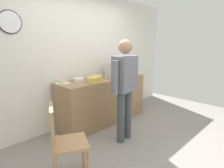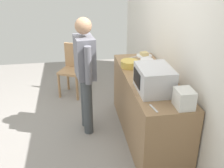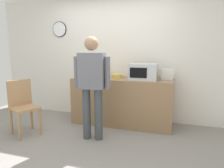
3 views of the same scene
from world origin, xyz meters
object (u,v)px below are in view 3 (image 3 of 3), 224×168
Objects in this scene: fork_utensil at (84,77)px; sandwich_plate at (87,75)px; toaster at (167,74)px; microwave at (143,72)px; cereal_bowl at (100,75)px; mixing_bowl at (100,76)px; wooden_chair at (23,104)px; salad_bowl at (117,76)px; spoon_utensil at (166,82)px; person_standing at (92,81)px.

sandwich_plate is at bearing 101.15° from fork_utensil.
toaster is 1.63m from fork_utensil.
microwave is 0.95m from cereal_bowl.
fork_utensil is at bearing 162.01° from mixing_bowl.
toaster is at bearing 25.14° from wooden_chair.
salad_bowl is 1.21× the size of fork_utensil.
sandwich_plate reaches higher than spoon_utensil.
spoon_utensil is at bearing -13.45° from salad_bowl.
mixing_bowl is at bearing 179.86° from spoon_utensil.
spoon_utensil is at bearing -11.67° from sandwich_plate.
fork_utensil is (-0.39, 0.13, -0.05)m from mixing_bowl.
person_standing reaches higher than spoon_utensil.
microwave is 1.99× the size of sandwich_plate.
person_standing is (-0.17, -0.86, 0.03)m from salad_bowl.
salad_bowl reaches higher than cereal_bowl.
mixing_bowl is (0.12, -0.29, 0.02)m from cereal_bowl.
toaster reaches higher than fork_utensil.
toaster reaches higher than mixing_bowl.
toaster is 2.65m from wooden_chair.
person_standing reaches higher than fork_utensil.
mixing_bowl is (-0.81, -0.12, -0.10)m from microwave.
sandwich_plate is 1.14× the size of toaster.
wooden_chair is at bearing -121.72° from sandwich_plate.
sandwich_plate reaches higher than fork_utensil.
cereal_bowl is at bearing 46.90° from wooden_chair.
microwave is at bearing -10.14° from sandwich_plate.
fork_utensil is 1.24m from wooden_chair.
fork_utensil is 1.61m from spoon_utensil.
mixing_bowl is at bearing 99.68° from person_standing.
person_standing reaches higher than wooden_chair.
sandwich_plate is 0.21m from fork_utensil.
fork_utensil is at bearing 51.21° from wooden_chair.
person_standing is (0.50, -0.77, 0.06)m from fork_utensil.
spoon_utensil is (0.93, -0.22, -0.03)m from salad_bowl.
salad_bowl reaches higher than wooden_chair.
spoon_utensil is 0.18× the size of wooden_chair.
cereal_bowl is at bearing 30.67° from fork_utensil.
fork_utensil and spoon_utensil have the same top height.
fork_utensil is 0.92m from person_standing.
sandwich_plate is at bearing 142.17° from mixing_bowl.
toaster is at bearing 40.53° from person_standing.
sandwich_plate is 1.00× the size of mixing_bowl.
cereal_bowl is at bearing 103.82° from person_standing.
sandwich_plate is 1.66m from toaster.
mixing_bowl is at bearing -67.56° from cereal_bowl.
mixing_bowl is 0.42m from fork_utensil.
microwave is 0.30× the size of person_standing.
salad_bowl is 0.68m from fork_utensil.
toaster is (1.35, 0.02, 0.07)m from cereal_bowl.
microwave reaches higher than mixing_bowl.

